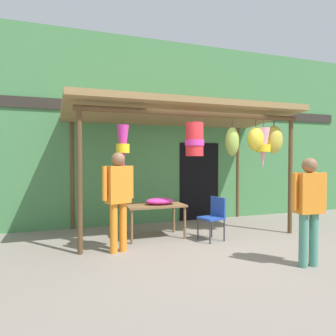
% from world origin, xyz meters
% --- Properties ---
extents(ground_plane, '(30.00, 30.00, 0.00)m').
position_xyz_m(ground_plane, '(0.00, 0.00, 0.00)').
color(ground_plane, gray).
extents(shop_facade, '(11.66, 0.29, 4.53)m').
position_xyz_m(shop_facade, '(0.00, 2.29, 2.26)').
color(shop_facade, '#47844C').
rests_on(shop_facade, ground_plane).
extents(market_stall_canopy, '(4.85, 2.56, 2.72)m').
position_xyz_m(market_stall_canopy, '(-0.09, 0.97, 2.39)').
color(market_stall_canopy, brown).
rests_on(market_stall_canopy, ground_plane).
extents(display_table, '(1.18, 0.70, 0.68)m').
position_xyz_m(display_table, '(-0.89, 0.75, 0.60)').
color(display_table, brown).
rests_on(display_table, ground_plane).
extents(flower_heap_on_table, '(0.57, 0.40, 0.13)m').
position_xyz_m(flower_heap_on_table, '(-0.78, 0.69, 0.74)').
color(flower_heap_on_table, '#D13399').
rests_on(flower_heap_on_table, display_table).
extents(folding_chair, '(0.48, 0.48, 0.84)m').
position_xyz_m(folding_chair, '(0.15, 0.16, 0.50)').
color(folding_chair, '#2347A8').
rests_on(folding_chair, ground_plane).
extents(vendor_in_orange, '(0.59, 0.25, 1.61)m').
position_xyz_m(vendor_in_orange, '(0.73, -1.67, 0.95)').
color(vendor_in_orange, '#4C8E7A').
rests_on(vendor_in_orange, ground_plane).
extents(customer_foreground, '(0.57, 0.34, 1.71)m').
position_xyz_m(customer_foreground, '(-1.77, 0.01, 1.01)').
color(customer_foreground, orange).
rests_on(customer_foreground, ground_plane).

